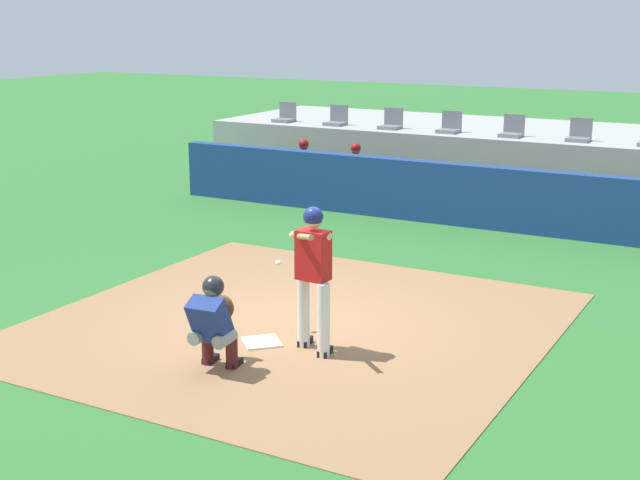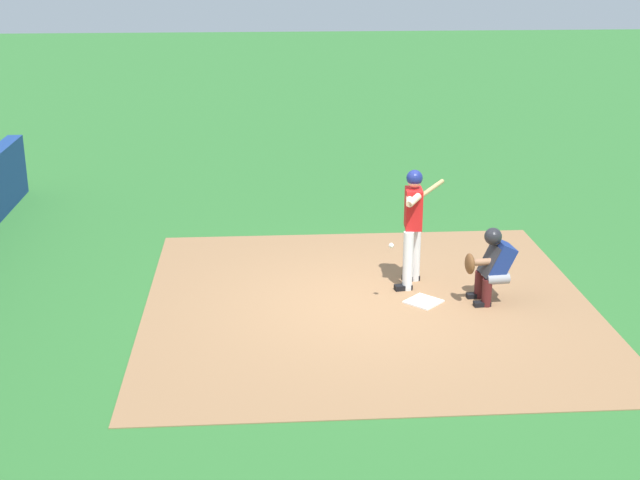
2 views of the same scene
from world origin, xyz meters
The scene contains 16 objects.
ground_plane centered at (0.00, 0.00, 0.00)m, with size 80.00×80.00×0.00m, color #2D6B2D.
dirt_infield centered at (0.00, 0.00, 0.01)m, with size 6.40×6.40×0.01m, color #936B47.
home_plate centered at (0.00, -0.80, 0.02)m, with size 0.44×0.44×0.02m, color white.
batter_at_plate centered at (0.69, -0.73, 1.04)m, with size 0.66×0.78×1.80m.
catcher_crouched centered at (-0.03, -1.75, 0.61)m, with size 0.52×1.83×1.13m.
dugout_wall centered at (0.00, 6.50, 0.60)m, with size 13.00×0.30×1.20m, color navy.
dugout_bench centered at (0.00, 7.50, 0.23)m, with size 11.80×0.44×0.45m, color olive.
dugout_player_0 centered at (-4.16, 7.34, 0.67)m, with size 0.49×0.70×1.30m.
dugout_player_1 centered at (-2.86, 7.34, 0.67)m, with size 0.49×0.70×1.30m.
stands_platform centered at (0.00, 10.90, 0.70)m, with size 15.00×4.40×1.40m, color #9E9E99.
stadium_seat_0 centered at (-5.78, 9.38, 1.53)m, with size 0.46×0.46×0.48m.
stadium_seat_1 centered at (-4.33, 9.38, 1.53)m, with size 0.46×0.46×0.48m.
stadium_seat_2 centered at (-2.89, 9.38, 1.53)m, with size 0.46×0.46×0.48m.
stadium_seat_3 centered at (-1.44, 9.38, 1.53)m, with size 0.46×0.46×0.48m.
stadium_seat_4 centered at (0.00, 9.38, 1.53)m, with size 0.46×0.46×0.48m.
stadium_seat_5 centered at (1.44, 9.38, 1.53)m, with size 0.46×0.46×0.48m.
Camera 1 is at (5.63, -9.49, 3.96)m, focal length 49.60 mm.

